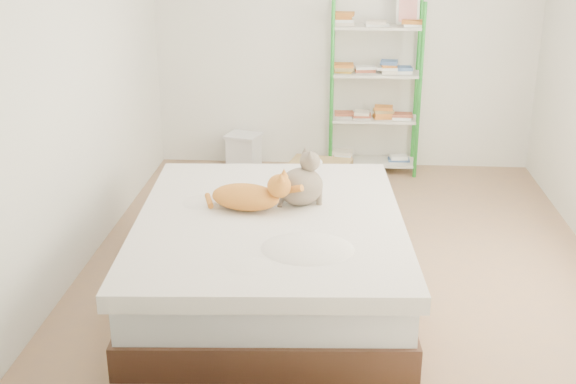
# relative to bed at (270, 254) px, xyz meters

# --- Properties ---
(room) EXTENTS (3.81, 4.21, 2.61)m
(room) POSITION_rel_bed_xyz_m (0.49, 0.72, 1.02)
(room) COLOR #A47D52
(room) RESTS_ON ground
(bed) EXTENTS (1.89, 2.30, 0.56)m
(bed) POSITION_rel_bed_xyz_m (0.00, 0.00, 0.00)
(bed) COLOR #462E1E
(bed) RESTS_ON ground
(orange_cat) EXTENTS (0.60, 0.39, 0.22)m
(orange_cat) POSITION_rel_bed_xyz_m (-0.17, 0.11, 0.39)
(orange_cat) COLOR orange
(orange_cat) RESTS_ON bed
(grey_cat) EXTENTS (0.42, 0.40, 0.38)m
(grey_cat) POSITION_rel_bed_xyz_m (0.19, 0.22, 0.47)
(grey_cat) COLOR #847059
(grey_cat) RESTS_ON bed
(shelf_unit) EXTENTS (0.88, 0.36, 1.74)m
(shelf_unit) POSITION_rel_bed_xyz_m (0.80, 2.60, 0.57)
(shelf_unit) COLOR green
(shelf_unit) RESTS_ON ground
(cardboard_box) EXTENTS (0.61, 0.61, 0.43)m
(cardboard_box) POSITION_rel_bed_xyz_m (0.28, 1.70, -0.09)
(cardboard_box) COLOR #99804B
(cardboard_box) RESTS_ON ground
(white_bin) EXTENTS (0.39, 0.36, 0.37)m
(white_bin) POSITION_rel_bed_xyz_m (-0.51, 2.57, -0.09)
(white_bin) COLOR silver
(white_bin) RESTS_ON ground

